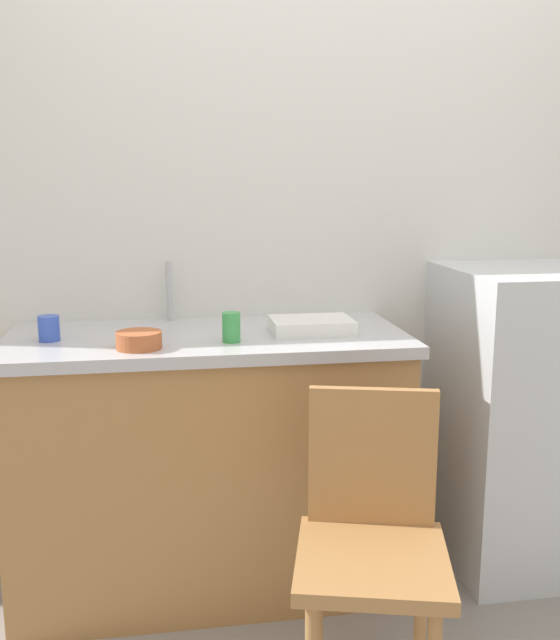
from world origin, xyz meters
name	(u,v)px	position (x,y,z in m)	size (l,w,h in m)	color
back_wall	(310,228)	(0.00, 1.00, 1.27)	(4.80, 0.10, 2.54)	silver
cabinet_base	(209,465)	(-0.44, 0.65, 0.45)	(1.34, 0.60, 0.89)	#A87542
countertop	(207,339)	(-0.44, 0.65, 0.91)	(1.38, 0.64, 0.04)	#B7B7BC
faucet	(169,291)	(-0.56, 0.90, 1.05)	(0.02, 0.02, 0.23)	#B7B7BC
refrigerator	(521,417)	(0.76, 0.64, 0.57)	(0.57, 0.62, 1.14)	silver
chair	(372,540)	(-0.04, -0.06, 0.50)	(0.49, 0.49, 0.89)	#A87542
dish_tray	(312,326)	(-0.07, 0.61, 0.96)	(0.28, 0.20, 0.05)	white
terracotta_bowl	(139,340)	(-0.66, 0.46, 0.96)	(0.14, 0.14, 0.05)	#B25B33
cup_blue	(49,328)	(-0.96, 0.62, 0.98)	(0.07, 0.07, 0.08)	blue
cup_green	(231,327)	(-0.36, 0.51, 0.98)	(0.06, 0.06, 0.10)	green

